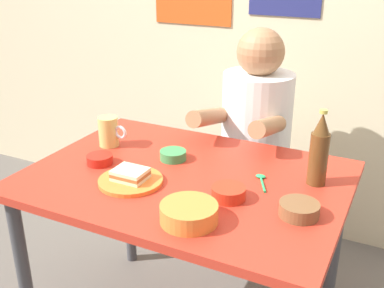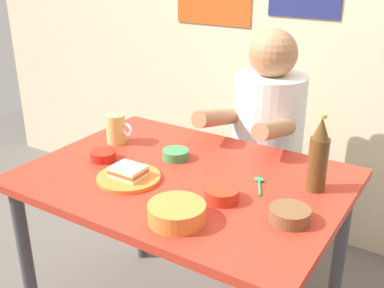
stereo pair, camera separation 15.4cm
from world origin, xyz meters
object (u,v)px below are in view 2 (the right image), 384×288
dining_table (185,198)px  condiment_bowl_brown (290,214)px  stool (263,200)px  beer_mug (116,129)px  beer_bottle (318,156)px  plate_orange (129,178)px  sandwich (128,171)px  person_seated (268,120)px

dining_table → condiment_bowl_brown: 0.45m
stool → beer_mug: beer_mug is taller
stool → beer_bottle: bearing=-52.2°
dining_table → stool: size_ratio=2.44×
dining_table → plate_orange: 0.22m
sandwich → condiment_bowl_brown: bearing=4.4°
beer_mug → beer_bottle: (0.82, 0.04, 0.06)m
condiment_bowl_brown → person_seated: bearing=118.2°
person_seated → condiment_bowl_brown: 0.80m
dining_table → beer_bottle: size_ratio=4.20×
stool → condiment_bowl_brown: size_ratio=3.75×
plate_orange → beer_bottle: beer_bottle is taller
plate_orange → beer_mug: bearing=137.2°
stool → beer_mug: size_ratio=3.57×
sandwich → beer_bottle: 0.63m
person_seated → plate_orange: bearing=-103.8°
beer_bottle → plate_orange: bearing=-154.0°
stool → beer_bottle: beer_bottle is taller
stool → condiment_bowl_brown: condiment_bowl_brown is taller
plate_orange → condiment_bowl_brown: bearing=4.4°
stool → sandwich: (-0.19, -0.76, 0.42)m
person_seated → plate_orange: (-0.19, -0.75, -0.02)m
plate_orange → condiment_bowl_brown: condiment_bowl_brown is taller
stool → beer_bottle: (0.38, -0.49, 0.51)m
person_seated → sandwich: (-0.19, -0.75, 0.01)m
person_seated → beer_bottle: bearing=-51.6°
person_seated → condiment_bowl_brown: bearing=-61.8°
plate_orange → condiment_bowl_brown: 0.57m
beer_bottle → beer_mug: bearing=-177.4°
plate_orange → sandwich: bearing=90.0°
dining_table → condiment_bowl_brown: bearing=-12.1°
condiment_bowl_brown → sandwich: bearing=-175.6°
dining_table → person_seated: bearing=85.9°
sandwich → condiment_bowl_brown: size_ratio=0.92×
plate_orange → beer_bottle: 0.64m
sandwich → beer_mug: bearing=137.2°
dining_table → stool: (0.04, 0.63, -0.30)m
person_seated → sandwich: size_ratio=6.54×
dining_table → beer_mug: bearing=165.3°
stool → plate_orange: 0.88m
plate_orange → beer_mug: beer_mug is taller
person_seated → sandwich: bearing=-103.8°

